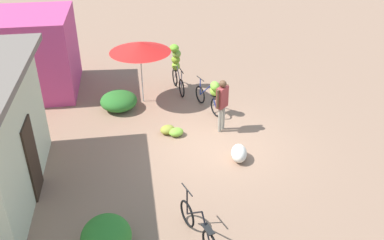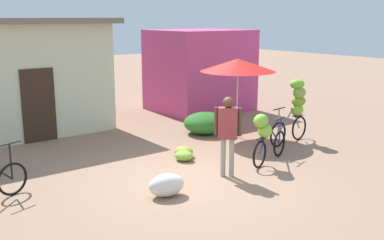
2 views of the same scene
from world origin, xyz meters
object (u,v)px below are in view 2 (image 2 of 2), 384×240
(bicycle_near_pile, at_px, (266,135))
(market_umbrella, at_px, (238,65))
(banana_pile_on_ground, at_px, (184,153))
(building_low, at_px, (22,76))
(shop_pink, at_px, (200,70))
(bicycle_center_loaded, at_px, (296,105))
(produce_sack, at_px, (166,185))
(person_vendor, at_px, (228,128))

(bicycle_near_pile, bearing_deg, market_umbrella, 62.31)
(market_umbrella, bearing_deg, banana_pile_on_ground, -162.75)
(building_low, relative_size, market_umbrella, 2.31)
(building_low, relative_size, shop_pink, 1.60)
(building_low, xyz_separation_m, shop_pink, (6.22, -0.40, -0.23))
(shop_pink, height_order, bicycle_center_loaded, shop_pink)
(banana_pile_on_ground, bearing_deg, bicycle_center_loaded, -9.82)
(produce_sack, relative_size, person_vendor, 0.41)
(building_low, xyz_separation_m, banana_pile_on_ground, (2.20, -4.92, -1.56))
(market_umbrella, xyz_separation_m, bicycle_near_pile, (-1.19, -2.26, -1.32))
(market_umbrella, height_order, bicycle_near_pile, market_umbrella)
(bicycle_near_pile, bearing_deg, building_low, 117.98)
(bicycle_near_pile, height_order, person_vendor, person_vendor)
(banana_pile_on_ground, height_order, person_vendor, person_vendor)
(bicycle_near_pile, relative_size, produce_sack, 2.36)
(building_low, xyz_separation_m, produce_sack, (0.54, -6.64, -1.46))
(shop_pink, relative_size, produce_sack, 4.57)
(bicycle_center_loaded, bearing_deg, market_umbrella, 124.92)
(bicycle_near_pile, height_order, banana_pile_on_ground, bicycle_near_pile)
(bicycle_center_loaded, xyz_separation_m, produce_sack, (-4.99, -1.14, -0.80))
(shop_pink, distance_m, banana_pile_on_ground, 6.20)
(shop_pink, distance_m, person_vendor, 7.32)
(bicycle_near_pile, height_order, produce_sack, bicycle_near_pile)
(building_low, distance_m, produce_sack, 6.82)
(shop_pink, xyz_separation_m, banana_pile_on_ground, (-4.02, -4.53, -1.32))
(bicycle_near_pile, height_order, bicycle_center_loaded, bicycle_center_loaded)
(banana_pile_on_ground, xyz_separation_m, person_vendor, (0.00, -1.58, 0.94))
(person_vendor, bearing_deg, building_low, 108.70)
(market_umbrella, bearing_deg, bicycle_near_pile, -117.69)
(bicycle_near_pile, xyz_separation_m, produce_sack, (-2.88, -0.21, -0.50))
(market_umbrella, height_order, banana_pile_on_ground, market_umbrella)
(produce_sack, bearing_deg, bicycle_center_loaded, 12.92)
(market_umbrella, relative_size, produce_sack, 3.17)
(produce_sack, bearing_deg, banana_pile_on_ground, 46.03)
(bicycle_near_pile, distance_m, banana_pile_on_ground, 2.03)
(building_low, height_order, bicycle_center_loaded, building_low)
(banana_pile_on_ground, xyz_separation_m, produce_sack, (-1.66, -1.72, 0.09))
(bicycle_near_pile, xyz_separation_m, bicycle_center_loaded, (2.11, 0.94, 0.31))
(market_umbrella, relative_size, bicycle_center_loaded, 1.30)
(building_low, bearing_deg, produce_sack, -85.35)
(bicycle_near_pile, xyz_separation_m, banana_pile_on_ground, (-1.22, 1.51, -0.59))
(banana_pile_on_ground, distance_m, produce_sack, 2.39)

